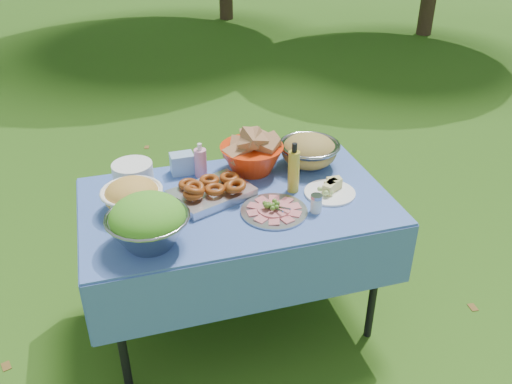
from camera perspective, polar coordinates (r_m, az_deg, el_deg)
The scene contains 14 objects.
ground at distance 3.06m, azimuth -1.83°, elevation -13.01°, with size 80.00×80.00×0.00m, color #19390A.
picnic_table at distance 2.81m, azimuth -1.95°, elevation -7.40°, with size 1.46×0.86×0.76m, color #7EA9F2.
salad_bowl at distance 2.27m, azimuth -11.31°, elevation -3.10°, with size 0.35×0.35×0.23m, color gray, non-canonical shape.
pasta_bowl_white at distance 2.54m, azimuth -12.92°, elevation -0.34°, with size 0.28×0.28×0.16m, color white, non-canonical shape.
plate_stack at distance 2.79m, azimuth -12.84°, elevation 2.01°, with size 0.20×0.20×0.10m, color white.
wipes_box at distance 2.83m, azimuth -7.78°, elevation 3.00°, with size 0.12×0.09×0.11m, color #95BBE7.
sanitizer_bottle at distance 2.77m, azimuth -5.87°, elevation 3.40°, with size 0.06×0.06×0.18m, color pink.
bread_bowl at distance 2.79m, azimuth -0.45°, elevation 4.24°, with size 0.33×0.33×0.22m, color red, non-canonical shape.
pasta_bowl_steel at distance 2.88m, azimuth 5.60°, elevation 4.38°, with size 0.32×0.32×0.17m, color gray, non-canonical shape.
fried_tray at distance 2.60m, azimuth -4.71°, elevation 0.25°, with size 0.37×0.26×0.09m, color silver.
charcuterie_platter at distance 2.48m, azimuth 1.93°, elevation -1.44°, with size 0.31×0.31×0.07m, color #A7A8AF.
oil_bottle at distance 2.61m, azimuth 4.00°, elevation 2.58°, with size 0.06×0.06×0.26m, color gold.
cheese_plate at distance 2.65m, azimuth 7.81°, elevation 0.45°, with size 0.25×0.25×0.07m, color white.
shaker at distance 2.49m, azimuth 6.37°, elevation -1.20°, with size 0.05×0.05×0.09m, color white.
Camera 1 is at (-0.54, -2.15, 2.12)m, focal length 38.00 mm.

